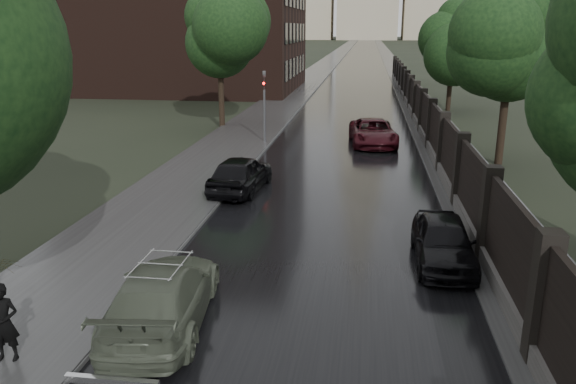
{
  "coord_description": "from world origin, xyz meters",
  "views": [
    {
      "loc": [
        1.18,
        -5.07,
        6.24
      ],
      "look_at": [
        -1.04,
        10.87,
        1.5
      ],
      "focal_mm": 35.0,
      "sensor_mm": 36.0,
      "label": 1
    }
  ],
  "objects": [
    {
      "name": "verge_right",
      "position": [
        5.5,
        190.0,
        0.04
      ],
      "size": [
        3.0,
        420.0,
        0.08
      ],
      "primitive_type": "cube",
      "color": "#2D2D2D",
      "rests_on": "ground"
    },
    {
      "name": "volga_sedan",
      "position": [
        -3.01,
        5.4,
        0.69
      ],
      "size": [
        2.43,
        4.91,
        1.37
      ],
      "primitive_type": "imported",
      "rotation": [
        0.0,
        0.0,
        3.25
      ],
      "color": "#4E5644",
      "rests_on": "ground"
    },
    {
      "name": "fence_right",
      "position": [
        4.6,
        32.01,
        1.01
      ],
      "size": [
        0.45,
        75.72,
        2.7
      ],
      "color": "#383533",
      "rests_on": "ground"
    },
    {
      "name": "car_right_far",
      "position": [
        1.6,
        25.64,
        0.71
      ],
      "size": [
        2.84,
        5.3,
        1.42
      ],
      "primitive_type": "imported",
      "rotation": [
        0.0,
        0.0,
        0.1
      ],
      "color": "black",
      "rests_on": "ground"
    },
    {
      "name": "tree_right_b",
      "position": [
        7.5,
        22.0,
        4.95
      ],
      "size": [
        4.08,
        4.08,
        7.01
      ],
      "color": "black",
      "rests_on": "ground"
    },
    {
      "name": "hatchback_left",
      "position": [
        -3.6,
        15.78,
        0.73
      ],
      "size": [
        2.09,
        4.4,
        1.45
      ],
      "primitive_type": "imported",
      "rotation": [
        0.0,
        0.0,
        3.05
      ],
      "color": "black",
      "rests_on": "ground"
    },
    {
      "name": "traffic_light",
      "position": [
        -4.3,
        24.99,
        2.4
      ],
      "size": [
        0.16,
        0.32,
        4.0
      ],
      "color": "#59595E",
      "rests_on": "ground"
    },
    {
      "name": "tree_left_far",
      "position": [
        -8.0,
        30.0,
        5.24
      ],
      "size": [
        4.25,
        4.25,
        7.39
      ],
      "color": "black",
      "rests_on": "ground"
    },
    {
      "name": "sidewalk_left",
      "position": [
        -6.0,
        190.0,
        0.08
      ],
      "size": [
        4.0,
        420.0,
        0.16
      ],
      "primitive_type": "cube",
      "color": "#2D2D2D",
      "rests_on": "ground"
    },
    {
      "name": "road",
      "position": [
        0.0,
        190.0,
        0.01
      ],
      "size": [
        8.0,
        420.0,
        0.02
      ],
      "primitive_type": "cube",
      "color": "black",
      "rests_on": "ground"
    },
    {
      "name": "car_right_near",
      "position": [
        3.4,
        9.63,
        0.65
      ],
      "size": [
        1.55,
        3.85,
        1.31
      ],
      "primitive_type": "imported",
      "rotation": [
        0.0,
        0.0,
        0.0
      ],
      "color": "black",
      "rests_on": "ground"
    },
    {
      "name": "tree_right_c",
      "position": [
        7.5,
        40.0,
        4.95
      ],
      "size": [
        4.08,
        4.08,
        7.01
      ],
      "color": "black",
      "rests_on": "ground"
    }
  ]
}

